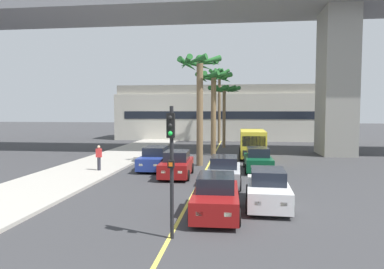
{
  "coord_description": "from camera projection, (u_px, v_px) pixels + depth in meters",
  "views": [
    {
      "loc": [
        2.13,
        -2.75,
        4.08
      ],
      "look_at": [
        0.0,
        14.0,
        2.92
      ],
      "focal_mm": 33.73,
      "sensor_mm": 36.0,
      "label": 1
    }
  ],
  "objects": [
    {
      "name": "car_queue_fourth",
      "position": [
        177.0,
        165.0,
        22.01
      ],
      "size": [
        1.94,
        4.15,
        1.56
      ],
      "color": "maroon",
      "rests_on": "ground"
    },
    {
      "name": "pedestrian_mid_block",
      "position": [
        99.0,
        157.0,
        23.39
      ],
      "size": [
        0.34,
        0.22,
        1.62
      ],
      "color": "#2D2D38",
      "rests_on": "sidewalk_left"
    },
    {
      "name": "car_queue_sixth",
      "position": [
        224.0,
        172.0,
        19.47
      ],
      "size": [
        1.84,
        4.1,
        1.56
      ],
      "color": "#B7BABF",
      "rests_on": "ground"
    },
    {
      "name": "palm_tree_near_median",
      "position": [
        214.0,
        88.0,
        31.94
      ],
      "size": [
        3.35,
        3.41,
        7.5
      ],
      "color": "brown",
      "rests_on": "ground"
    },
    {
      "name": "palm_tree_far_median",
      "position": [
        200.0,
        81.0,
        25.99
      ],
      "size": [
        3.27,
        3.35,
        8.02
      ],
      "color": "brown",
      "rests_on": "ground"
    },
    {
      "name": "palm_tree_mid_median",
      "position": [
        224.0,
        94.0,
        38.44
      ],
      "size": [
        3.57,
        3.56,
        6.73
      ],
      "color": "brown",
      "rests_on": "ground"
    },
    {
      "name": "pier_building_backdrop",
      "position": [
        223.0,
        113.0,
        50.43
      ],
      "size": [
        28.69,
        8.04,
        7.34
      ],
      "color": "beige",
      "rests_on": "ground"
    },
    {
      "name": "palm_tree_farthest_median",
      "position": [
        219.0,
        83.0,
        43.68
      ],
      "size": [
        2.66,
        2.72,
        9.11
      ],
      "color": "brown",
      "rests_on": "ground"
    },
    {
      "name": "car_queue_third",
      "position": [
        258.0,
        160.0,
        24.03
      ],
      "size": [
        1.91,
        4.14,
        1.56
      ],
      "color": "#0C4728",
      "rests_on": "ground"
    },
    {
      "name": "sidewalk_left",
      "position": [
        55.0,
        182.0,
        20.11
      ],
      "size": [
        4.8,
        80.0,
        0.15
      ],
      "primitive_type": "cube",
      "color": "#ADA89E",
      "rests_on": "ground"
    },
    {
      "name": "car_queue_front",
      "position": [
        155.0,
        159.0,
        24.55
      ],
      "size": [
        1.87,
        4.12,
        1.56
      ],
      "color": "navy",
      "rests_on": "ground"
    },
    {
      "name": "lane_stripe_center",
      "position": [
        209.0,
        164.0,
        27.02
      ],
      "size": [
        0.14,
        56.0,
        0.01
      ],
      "primitive_type": "cube",
      "color": "#DBCC4C",
      "rests_on": "ground"
    },
    {
      "name": "traffic_light_median_near",
      "position": [
        171.0,
        154.0,
        11.19
      ],
      "size": [
        0.24,
        0.37,
        4.2
      ],
      "color": "black",
      "rests_on": "ground"
    },
    {
      "name": "car_queue_fifth",
      "position": [
        216.0,
        197.0,
        13.95
      ],
      "size": [
        1.91,
        4.14,
        1.56
      ],
      "color": "maroon",
      "rests_on": "ground"
    },
    {
      "name": "delivery_van",
      "position": [
        253.0,
        143.0,
        30.2
      ],
      "size": [
        2.17,
        5.25,
        2.36
      ],
      "color": "yellow",
      "rests_on": "ground"
    },
    {
      "name": "bridge_overpass",
      "position": [
        228.0,
        6.0,
        33.23
      ],
      "size": [
        68.46,
        8.0,
        17.21
      ],
      "color": "gray",
      "rests_on": "ground"
    },
    {
      "name": "car_queue_second",
      "position": [
        268.0,
        189.0,
        15.25
      ],
      "size": [
        1.93,
        4.15,
        1.56
      ],
      "color": "white",
      "rests_on": "ground"
    }
  ]
}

